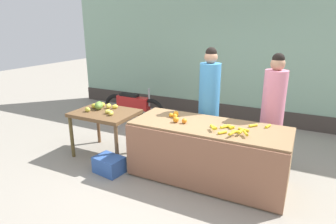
{
  "coord_description": "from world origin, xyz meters",
  "views": [
    {
      "loc": [
        1.53,
        -3.67,
        2.23
      ],
      "look_at": [
        -0.38,
        0.15,
        0.9
      ],
      "focal_mm": 30.42,
      "sensor_mm": 36.0,
      "label": 1
    }
  ],
  "objects_px": {
    "parked_motorcycle": "(133,107)",
    "produce_crate": "(109,165)",
    "vendor_woman_pink_shirt": "(272,112)",
    "produce_sack": "(163,135)",
    "vendor_woman_blue_shirt": "(209,104)"
  },
  "relations": [
    {
      "from": "vendor_woman_pink_shirt",
      "to": "produce_sack",
      "type": "relative_size",
      "value": 3.5
    },
    {
      "from": "parked_motorcycle",
      "to": "produce_crate",
      "type": "height_order",
      "value": "parked_motorcycle"
    },
    {
      "from": "produce_crate",
      "to": "produce_sack",
      "type": "xyz_separation_m",
      "value": [
        0.33,
        1.19,
        0.13
      ]
    },
    {
      "from": "parked_motorcycle",
      "to": "produce_sack",
      "type": "distance_m",
      "value": 1.53
    },
    {
      "from": "vendor_woman_pink_shirt",
      "to": "produce_sack",
      "type": "height_order",
      "value": "vendor_woman_pink_shirt"
    },
    {
      "from": "vendor_woman_blue_shirt",
      "to": "produce_sack",
      "type": "bearing_deg",
      "value": -179.07
    },
    {
      "from": "vendor_woman_blue_shirt",
      "to": "parked_motorcycle",
      "type": "bearing_deg",
      "value": 157.13
    },
    {
      "from": "vendor_woman_pink_shirt",
      "to": "vendor_woman_blue_shirt",
      "type": "bearing_deg",
      "value": -174.38
    },
    {
      "from": "vendor_woman_blue_shirt",
      "to": "produce_crate",
      "type": "xyz_separation_m",
      "value": [
        -1.18,
        -1.21,
        -0.82
      ]
    },
    {
      "from": "parked_motorcycle",
      "to": "produce_crate",
      "type": "distance_m",
      "value": 2.29
    },
    {
      "from": "parked_motorcycle",
      "to": "produce_sack",
      "type": "bearing_deg",
      "value": -35.8
    },
    {
      "from": "vendor_woman_blue_shirt",
      "to": "produce_sack",
      "type": "relative_size",
      "value": 3.6
    },
    {
      "from": "vendor_woman_pink_shirt",
      "to": "produce_crate",
      "type": "distance_m",
      "value": 2.65
    },
    {
      "from": "parked_motorcycle",
      "to": "vendor_woman_blue_shirt",
      "type": "bearing_deg",
      "value": -22.87
    },
    {
      "from": "vendor_woman_blue_shirt",
      "to": "vendor_woman_pink_shirt",
      "type": "distance_m",
      "value": 0.99
    }
  ]
}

